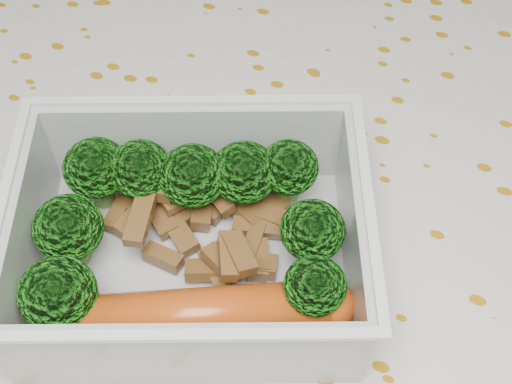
% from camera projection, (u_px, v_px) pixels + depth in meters
% --- Properties ---
extents(dining_table, '(1.40, 0.90, 0.75)m').
position_uv_depth(dining_table, '(250.00, 288.00, 0.50)').
color(dining_table, brown).
rests_on(dining_table, ground).
extents(tablecloth, '(1.46, 0.96, 0.19)m').
position_uv_depth(tablecloth, '(249.00, 249.00, 0.46)').
color(tablecloth, silver).
rests_on(tablecloth, dining_table).
extents(lunch_container, '(0.23, 0.21, 0.07)m').
position_uv_depth(lunch_container, '(191.00, 249.00, 0.39)').
color(lunch_container, silver).
rests_on(lunch_container, tablecloth).
extents(broccoli_florets, '(0.17, 0.15, 0.05)m').
position_uv_depth(broccoli_florets, '(179.00, 209.00, 0.39)').
color(broccoli_florets, '#608C3F').
rests_on(broccoli_florets, lunch_container).
extents(meat_pile, '(0.11, 0.08, 0.03)m').
position_uv_depth(meat_pile, '(207.00, 231.00, 0.40)').
color(meat_pile, brown).
rests_on(meat_pile, lunch_container).
extents(sausage, '(0.15, 0.09, 0.03)m').
position_uv_depth(sausage, '(196.00, 315.00, 0.36)').
color(sausage, '#AB3F10').
rests_on(sausage, lunch_container).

